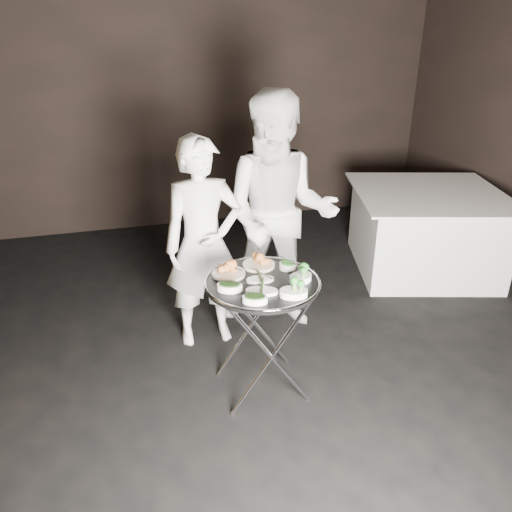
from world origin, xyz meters
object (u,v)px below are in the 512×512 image
object	(u,v)px
waiter_left	(203,245)
dining_table	(424,231)
waiter_right	(279,216)
tray_stand	(262,331)
serving_tray	(262,283)

from	to	relation	value
waiter_left	dining_table	world-z (taller)	waiter_left
waiter_right	dining_table	world-z (taller)	waiter_right
tray_stand	dining_table	bearing A→B (deg)	33.24
waiter_left	waiter_right	world-z (taller)	waiter_right
waiter_left	dining_table	bearing A→B (deg)	14.15
dining_table	waiter_left	bearing A→B (deg)	-164.22
serving_tray	waiter_left	bearing A→B (deg)	108.85
serving_tray	waiter_right	size ratio (longest dim) A/B	0.39
tray_stand	waiter_left	xyz separation A→B (m)	(-0.25, 0.73, 0.36)
tray_stand	dining_table	distance (m)	2.56
dining_table	waiter_right	bearing A→B (deg)	-161.61
serving_tray	dining_table	bearing A→B (deg)	33.24
tray_stand	dining_table	xyz separation A→B (m)	(2.14, 1.41, -0.05)
waiter_left	serving_tray	bearing A→B (deg)	-72.78
waiter_left	waiter_right	bearing A→B (deg)	6.42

